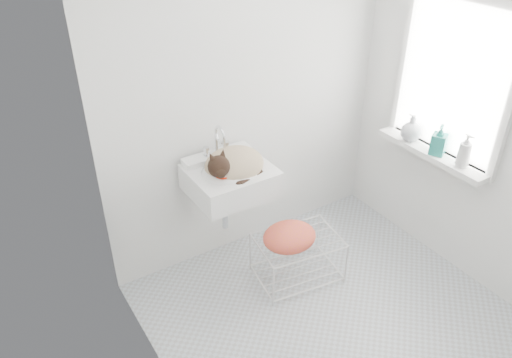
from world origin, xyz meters
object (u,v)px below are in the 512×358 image
wire_rack (297,260)px  bottle_b (436,154)px  sink (230,169)px  cat (233,164)px  bottle_c (410,140)px  bottle_a (461,166)px

wire_rack → bottle_b: 1.22m
sink → wire_rack: bearing=-44.0°
sink → bottle_b: size_ratio=2.49×
cat → bottle_c: 1.34m
sink → cat: bearing=-52.4°
sink → bottle_c: bearing=-14.6°
wire_rack → cat: bearing=136.4°
sink → bottle_c: sink is taller
cat → bottle_b: (1.30, -0.57, -0.04)m
cat → wire_rack: size_ratio=0.76×
bottle_a → bottle_c: 0.45m
bottle_b → wire_rack: bearing=165.2°
cat → wire_rack: 0.87m
bottle_c → sink: bearing=165.4°
cat → bottle_a: 1.51m
sink → cat: (0.01, -0.02, 0.04)m
bottle_b → bottle_a: bearing=-90.0°
bottle_a → sink: bearing=148.8°
sink → bottle_b: bearing=-24.1°
sink → bottle_a: size_ratio=2.75×
bottle_c → cat: bearing=166.0°
wire_rack → bottle_a: bearing=-25.5°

